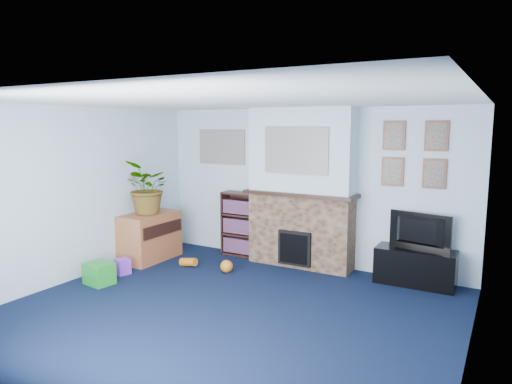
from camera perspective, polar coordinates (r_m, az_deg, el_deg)
The scene contains 26 objects.
floor at distance 5.46m, azimuth -3.52°, elevation -14.73°, with size 5.00×4.50×0.01m, color black.
ceiling at distance 5.03m, azimuth -3.76°, elevation 11.31°, with size 5.00×4.50×0.01m, color white.
wall_back at distance 7.08m, azimuth 6.33°, elevation 0.66°, with size 5.00×0.04×2.40m, color silver.
wall_front at distance 3.50m, azimuth -24.35°, elevation -7.92°, with size 5.00×0.04×2.40m, color silver.
wall_left at distance 6.79m, azimuth -21.63°, elevation -0.20°, with size 0.04×4.50×2.40m, color silver.
wall_right at distance 4.32m, azimuth 25.54°, elevation -5.01°, with size 0.04×4.50×2.40m, color silver.
chimney_breast at distance 6.90m, azimuth 5.66°, elevation 0.33°, with size 1.72×0.50×2.40m.
collage_main at distance 6.65m, azimuth 5.00°, elevation 5.21°, with size 1.00×0.03×0.68m, color gray.
collage_left at distance 7.75m, azimuth -4.29°, elevation 5.64°, with size 0.90×0.03×0.58m, color gray.
portrait_tl at distance 6.60m, azimuth 16.88°, elevation 6.77°, with size 0.30×0.03×0.40m, color brown.
portrait_tr at distance 6.50m, azimuth 21.64°, elevation 6.53°, with size 0.30×0.03×0.40m, color brown.
portrait_bl at distance 6.63m, azimuth 16.70°, elevation 2.45°, with size 0.30×0.03×0.40m, color brown.
portrait_br at distance 6.53m, azimuth 21.41°, elevation 2.15°, with size 0.30×0.03×0.40m, color brown.
tv_stand at distance 6.61m, azimuth 19.28°, elevation -8.98°, with size 1.03×0.44×0.49m, color black.
television at distance 6.50m, azimuth 19.52°, elevation -4.66°, with size 0.84×0.11×0.48m, color black.
bookshelf at distance 7.58m, azimuth -2.04°, elevation -4.15°, with size 0.58×0.28×1.05m.
sideboard at distance 7.54m, azimuth -13.14°, elevation -5.62°, with size 0.54×0.97×0.75m, color #A05833.
potted_plant at distance 7.32m, azimuth -13.32°, elevation 0.57°, with size 0.77×0.66×0.85m, color #26661E.
mantel_clock at distance 6.87m, azimuth 5.17°, elevation 0.61°, with size 0.11×0.07×0.15m, color gold.
mantel_candle at distance 6.74m, azimuth 7.77°, elevation 0.50°, with size 0.05×0.05×0.16m, color #B2BFC6.
mantel_teddy at distance 7.08m, azimuth 1.58°, elevation 0.83°, with size 0.12×0.12×0.12m, color gray.
mantel_can at distance 6.61m, azimuth 10.92°, elevation 0.10°, with size 0.06×0.06×0.12m, color purple.
green_crate at distance 6.64m, azimuth -19.01°, elevation -9.65°, with size 0.37×0.29×0.29m, color #198C26.
toy_ball at distance 6.78m, azimuth -3.70°, elevation -9.27°, with size 0.19×0.19×0.19m, color orange.
toy_block at distance 6.97m, azimuth -16.34°, elevation -8.94°, with size 0.18×0.18×0.23m, color purple.
toy_tube at distance 7.12m, azimuth -8.44°, elevation -8.66°, with size 0.13×0.13×0.27m, color orange.
Camera 1 is at (2.74, -4.21, 2.13)m, focal length 32.00 mm.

